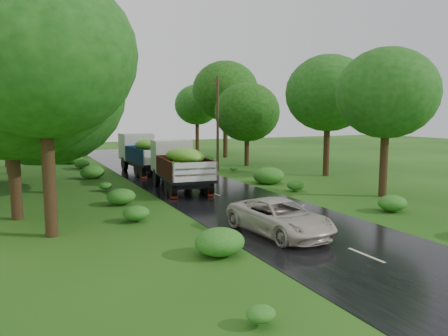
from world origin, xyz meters
TOP-DOWN VIEW (x-y plane):
  - ground at (0.00, 0.00)m, footprint 120.00×120.00m
  - road at (0.00, 5.00)m, footprint 6.50×80.00m
  - road_lines at (0.00, 6.00)m, footprint 0.12×69.60m
  - truck_near at (-1.26, 14.33)m, footprint 3.06×6.95m
  - truck_far at (-1.23, 22.34)m, footprint 2.71×7.03m
  - car at (-1.18, 3.28)m, footprint 2.65×4.87m
  - utility_pole at (4.25, 20.81)m, footprint 1.29×0.21m
  - trees_left at (-9.80, 20.79)m, footprint 6.53×33.09m
  - trees_right at (9.01, 22.59)m, footprint 5.81×32.92m
  - shrubs at (0.00, 14.00)m, footprint 11.90×44.00m

SIDE VIEW (x-z plane):
  - ground at x=0.00m, z-range 0.00..0.00m
  - road at x=0.00m, z-range 0.00..0.02m
  - road_lines at x=0.00m, z-range 0.02..0.02m
  - shrubs at x=0.00m, z-range 0.00..0.70m
  - car at x=-1.18m, z-range 0.02..1.32m
  - truck_near at x=-1.26m, z-range 0.19..3.02m
  - truck_far at x=-1.23m, z-range 0.19..3.11m
  - utility_pole at x=4.25m, z-range 0.11..7.48m
  - trees_right at x=9.01m, z-range 1.48..9.89m
  - trees_left at x=-9.80m, z-range 1.89..12.29m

